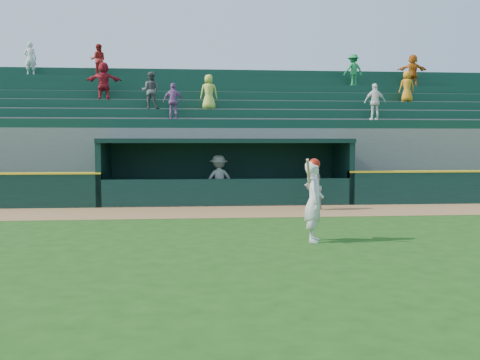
{
  "coord_description": "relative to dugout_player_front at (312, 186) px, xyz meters",
  "views": [
    {
      "loc": [
        -1.31,
        -12.8,
        2.31
      ],
      "look_at": [
        0.0,
        1.6,
        1.3
      ],
      "focal_mm": 40.0,
      "sensor_mm": 36.0,
      "label": 1
    }
  ],
  "objects": [
    {
      "name": "batter_at_plate",
      "position": [
        -1.3,
        -5.8,
        0.15
      ],
      "size": [
        0.6,
        0.85,
        1.96
      ],
      "color": "silver",
      "rests_on": "ground"
    },
    {
      "name": "dugout",
      "position": [
        -2.83,
        2.82,
        0.54
      ],
      "size": [
        9.4,
        2.8,
        2.46
      ],
      "color": "#63635F",
      "rests_on": "ground"
    },
    {
      "name": "ground",
      "position": [
        -2.83,
        -5.19,
        -0.82
      ],
      "size": [
        120.0,
        120.0,
        0.0
      ],
      "primitive_type": "plane",
      "color": "#1B4210",
      "rests_on": "ground"
    },
    {
      "name": "warning_track",
      "position": [
        -2.83,
        -0.29,
        -0.81
      ],
      "size": [
        40.0,
        3.0,
        0.01
      ],
      "primitive_type": "cube",
      "color": "olive",
      "rests_on": "ground"
    },
    {
      "name": "stands",
      "position": [
        -2.82,
        7.38,
        1.58
      ],
      "size": [
        34.5,
        6.25,
        7.07
      ],
      "color": "slate",
      "rests_on": "ground"
    },
    {
      "name": "dugout_player_front",
      "position": [
        0.0,
        0.0,
        0.0
      ],
      "size": [
        1.01,
        1.0,
        1.64
      ],
      "primitive_type": "imported",
      "rotation": [
        0.0,
        0.0,
        3.9
      ],
      "color": "#9B9B96",
      "rests_on": "ground"
    },
    {
      "name": "dugout_player_inside",
      "position": [
        -3.11,
        2.22,
        0.1
      ],
      "size": [
        1.28,
        0.86,
        1.84
      ],
      "primitive_type": "imported",
      "rotation": [
        0.0,
        0.0,
        3.3
      ],
      "color": "#A3A39E",
      "rests_on": "ground"
    }
  ]
}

